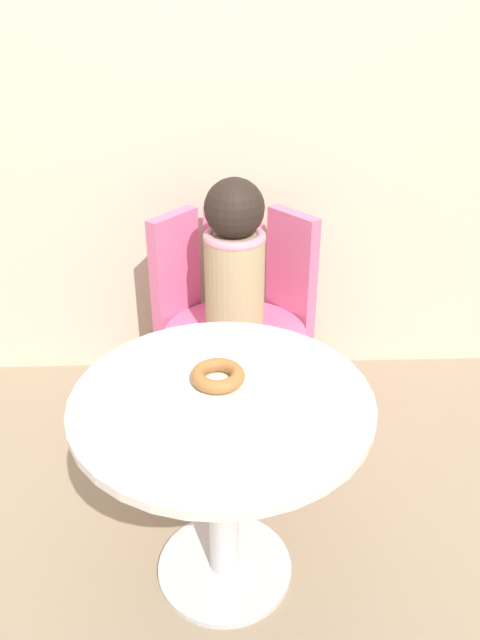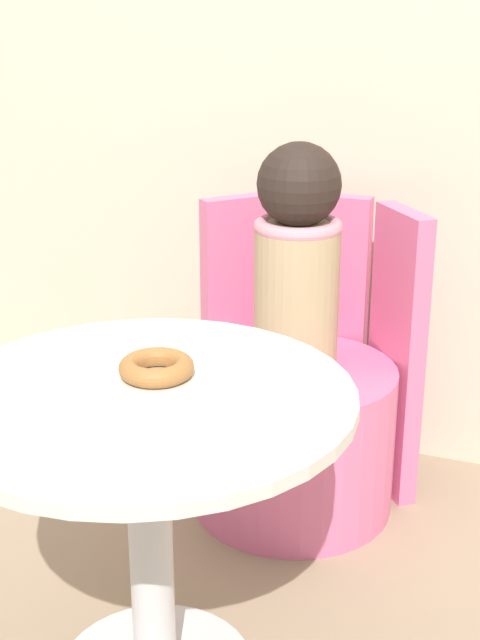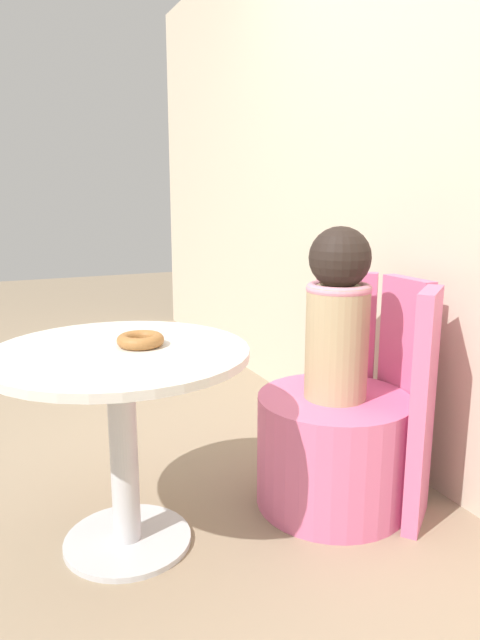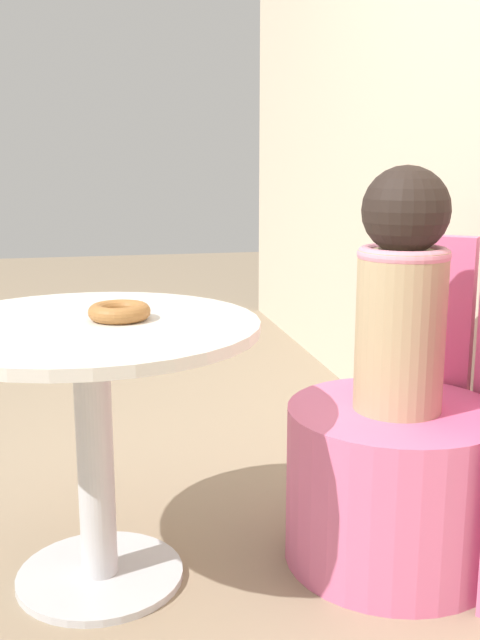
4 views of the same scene
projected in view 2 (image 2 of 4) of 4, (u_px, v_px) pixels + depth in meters
The scene contains 6 objects.
back_wall at pixel (330, 24), 2.35m from camera, with size 6.00×0.06×2.40m.
round_table at pixel (147, 467), 1.61m from camera, with size 0.75×0.75×0.62m.
tub_chair at pixel (293, 437), 2.31m from camera, with size 0.52×0.52×0.39m.
booth_backrest at pixel (320, 340), 2.43m from camera, with size 0.62×0.23×0.77m.
child_figure at pixel (297, 259), 2.14m from camera, with size 0.21×0.21×0.57m.
donut at pixel (158, 368), 1.61m from camera, with size 0.14×0.14×0.04m.
Camera 2 is at (0.68, -1.26, 1.28)m, focal length 50.00 mm.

